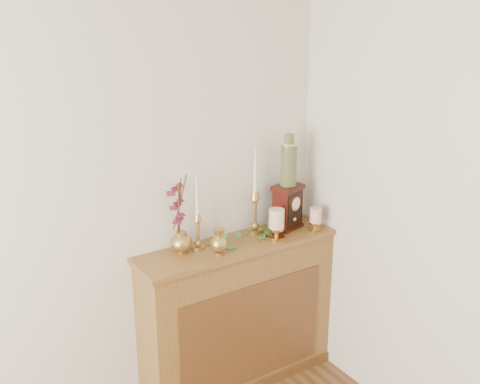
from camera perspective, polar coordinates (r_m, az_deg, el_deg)
console_shelf at (r=3.46m, az=-0.12°, el=-12.64°), size 1.24×0.34×0.93m
candlestick_left at (r=3.11m, az=-4.32°, el=-3.43°), size 0.07×0.07×0.43m
candlestick_center at (r=3.31m, az=1.52°, el=-1.34°), size 0.09×0.09×0.53m
bud_vase at (r=3.05m, az=-2.15°, el=-5.10°), size 0.09×0.09×0.15m
ginger_jar at (r=3.08m, az=-6.34°, el=-2.43°), size 0.19×0.20×0.46m
pillar_candle_left at (r=3.26m, az=3.73°, el=-3.10°), size 0.10×0.10×0.19m
pillar_candle_right at (r=3.41m, az=7.67°, el=-2.64°), size 0.08×0.08×0.15m
ivy_garland at (r=3.29m, az=1.19°, el=-4.52°), size 0.49×0.21×0.08m
mantel_clock at (r=3.41m, az=4.87°, el=-1.54°), size 0.21×0.17×0.27m
ceramic_vase at (r=3.33m, az=4.96°, el=2.99°), size 0.10×0.10×0.31m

